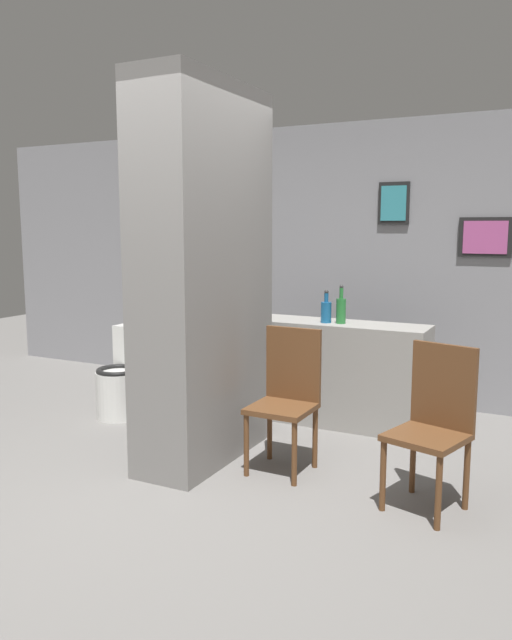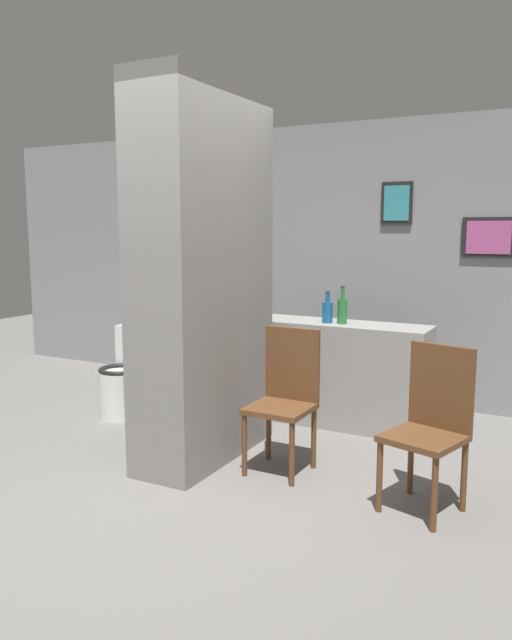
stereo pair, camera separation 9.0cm
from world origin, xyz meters
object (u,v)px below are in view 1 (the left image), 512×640
at_px(bottle_tall, 341,309).
at_px(bicycle, 226,366).
at_px(toilet, 123,379).
at_px(chair_by_doorway, 434,421).
at_px(chair_near_pillar, 287,394).

bearing_deg(bottle_tall, bicycle, 171.08).
height_order(toilet, chair_by_doorway, chair_by_doorway).
bearing_deg(chair_near_pillar, chair_by_doorway, -7.81).
height_order(chair_by_doorway, bottle_tall, bottle_tall).
relative_size(bicycle, bottle_tall, 5.32).
bearing_deg(chair_by_doorway, bottle_tall, 145.75).
distance_m(toilet, bottle_tall, 1.98).
relative_size(toilet, chair_by_doorway, 0.80).
distance_m(bicycle, bottle_tall, 1.36).
relative_size(chair_near_pillar, bicycle, 0.57).
bearing_deg(bicycle, bottle_tall, -8.92).
bearing_deg(chair_near_pillar, bottle_tall, 90.23).
relative_size(toilet, bicycle, 0.46).
distance_m(toilet, bicycle, 0.98).
xyz_separation_m(chair_near_pillar, bottle_tall, (0.01, 1.06, 0.45)).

